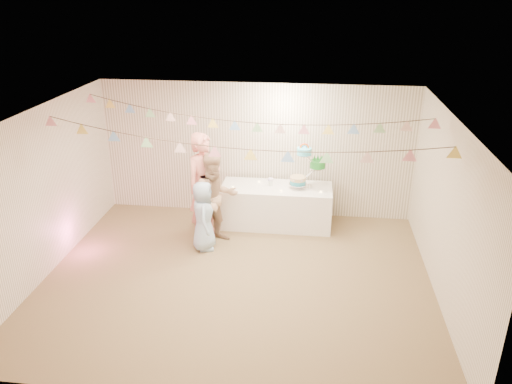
# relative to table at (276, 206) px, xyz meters

# --- Properties ---
(floor) EXTENTS (6.00, 6.00, 0.00)m
(floor) POSITION_rel_table_xyz_m (-0.44, -1.98, -0.39)
(floor) COLOR brown
(floor) RESTS_ON ground
(ceiling) EXTENTS (6.00, 6.00, 0.00)m
(ceiling) POSITION_rel_table_xyz_m (-0.44, -1.98, 2.21)
(ceiling) COLOR white
(ceiling) RESTS_ON ground
(back_wall) EXTENTS (6.00, 6.00, 0.00)m
(back_wall) POSITION_rel_table_xyz_m (-0.44, 0.52, 0.91)
(back_wall) COLOR white
(back_wall) RESTS_ON ground
(front_wall) EXTENTS (6.00, 6.00, 0.00)m
(front_wall) POSITION_rel_table_xyz_m (-0.44, -4.48, 0.91)
(front_wall) COLOR white
(front_wall) RESTS_ON ground
(left_wall) EXTENTS (5.00, 5.00, 0.00)m
(left_wall) POSITION_rel_table_xyz_m (-3.44, -1.98, 0.91)
(left_wall) COLOR white
(left_wall) RESTS_ON ground
(right_wall) EXTENTS (5.00, 5.00, 0.00)m
(right_wall) POSITION_rel_table_xyz_m (2.56, -1.98, 0.91)
(right_wall) COLOR white
(right_wall) RESTS_ON ground
(table) EXTENTS (2.06, 0.82, 0.77)m
(table) POSITION_rel_table_xyz_m (0.00, 0.00, 0.00)
(table) COLOR white
(table) RESTS_ON floor
(cake_stand) EXTENTS (0.71, 0.42, 0.80)m
(cake_stand) POSITION_rel_table_xyz_m (0.55, 0.05, 0.76)
(cake_stand) COLOR silver
(cake_stand) RESTS_ON table
(cake_bottom) EXTENTS (0.31, 0.31, 0.15)m
(cake_bottom) POSITION_rel_table_xyz_m (0.40, -0.01, 0.45)
(cake_bottom) COLOR teal
(cake_bottom) RESTS_ON cake_stand
(cake_middle) EXTENTS (0.27, 0.27, 0.22)m
(cake_middle) POSITION_rel_table_xyz_m (0.73, 0.14, 0.72)
(cake_middle) COLOR #1D8628
(cake_middle) RESTS_ON cake_stand
(cake_top_tier) EXTENTS (0.25, 0.25, 0.19)m
(cake_top_tier) POSITION_rel_table_xyz_m (0.49, 0.02, 0.99)
(cake_top_tier) COLOR #49C9E5
(cake_top_tier) RESTS_ON cake_stand
(platter) EXTENTS (0.35, 0.35, 0.02)m
(platter) POSITION_rel_table_xyz_m (-0.55, -0.05, 0.37)
(platter) COLOR white
(platter) RESTS_ON table
(posy) EXTENTS (0.14, 0.14, 0.16)m
(posy) POSITION_rel_table_xyz_m (-0.12, 0.05, 0.44)
(posy) COLOR white
(posy) RESTS_ON table
(person_adult_a) EXTENTS (0.80, 0.85, 1.95)m
(person_adult_a) POSITION_rel_table_xyz_m (-1.22, -0.65, 0.59)
(person_adult_a) COLOR #DD7F73
(person_adult_a) RESTS_ON floor
(person_adult_b) EXTENTS (1.01, 0.95, 1.66)m
(person_adult_b) POSITION_rel_table_xyz_m (-0.99, -0.81, 0.44)
(person_adult_b) COLOR tan
(person_adult_b) RESTS_ON floor
(person_child) EXTENTS (0.51, 0.67, 1.24)m
(person_child) POSITION_rel_table_xyz_m (-1.16, -1.08, 0.23)
(person_child) COLOR #9DBEDF
(person_child) RESTS_ON floor
(bunting_back) EXTENTS (5.60, 1.10, 0.40)m
(bunting_back) POSITION_rel_table_xyz_m (-0.44, -0.88, 1.96)
(bunting_back) COLOR pink
(bunting_back) RESTS_ON ceiling
(bunting_front) EXTENTS (5.60, 0.90, 0.36)m
(bunting_front) POSITION_rel_table_xyz_m (-0.44, -2.18, 1.93)
(bunting_front) COLOR #72A5E5
(bunting_front) RESTS_ON ceiling
(tealight_0) EXTENTS (0.04, 0.04, 0.03)m
(tealight_0) POSITION_rel_table_xyz_m (-0.80, -0.15, 0.40)
(tealight_0) COLOR #FFD88C
(tealight_0) RESTS_ON table
(tealight_1) EXTENTS (0.04, 0.04, 0.03)m
(tealight_1) POSITION_rel_table_xyz_m (-0.35, 0.18, 0.40)
(tealight_1) COLOR #FFD88C
(tealight_1) RESTS_ON table
(tealight_2) EXTENTS (0.04, 0.04, 0.03)m
(tealight_2) POSITION_rel_table_xyz_m (0.10, -0.22, 0.40)
(tealight_2) COLOR #FFD88C
(tealight_2) RESTS_ON table
(tealight_3) EXTENTS (0.04, 0.04, 0.03)m
(tealight_3) POSITION_rel_table_xyz_m (0.35, 0.22, 0.40)
(tealight_3) COLOR #FFD88C
(tealight_3) RESTS_ON table
(tealight_4) EXTENTS (0.04, 0.04, 0.03)m
(tealight_4) POSITION_rel_table_xyz_m (0.82, -0.18, 0.40)
(tealight_4) COLOR #FFD88C
(tealight_4) RESTS_ON table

